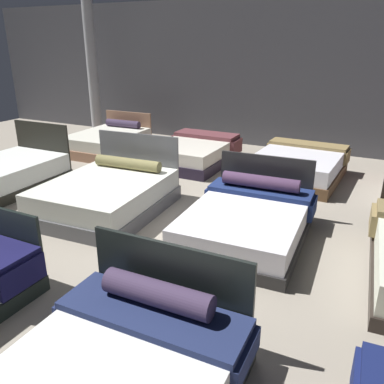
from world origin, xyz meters
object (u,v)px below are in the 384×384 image
object	(u,v)px
bed_6	(247,221)
bed_5	(108,195)
bed_4	(6,174)
support_pillar	(92,71)
bed_9	(194,153)
bed_2	(114,380)
bed_8	(108,142)
bed_10	(298,166)

from	to	relation	value
bed_6	bed_5	bearing A→B (deg)	-179.73
bed_4	bed_6	world-z (taller)	bed_4
support_pillar	bed_9	bearing A→B (deg)	-19.37
bed_2	bed_8	world-z (taller)	bed_2
bed_2	bed_10	xyz separation A→B (m)	(0.03, 5.77, 0.03)
bed_9	bed_10	xyz separation A→B (m)	(2.24, -0.00, 0.01)
bed_9	support_pillar	size ratio (longest dim) A/B	0.56
support_pillar	bed_2	bearing A→B (deg)	-50.00
support_pillar	bed_4	bearing A→B (deg)	-72.18
bed_5	support_pillar	bearing A→B (deg)	127.58
bed_5	bed_10	bearing A→B (deg)	48.41
bed_6	bed_8	world-z (taller)	bed_6
bed_10	support_pillar	bearing A→B (deg)	170.19
support_pillar	bed_6	bearing A→B (deg)	-34.83
support_pillar	bed_10	bearing A→B (deg)	-12.42
bed_5	support_pillar	distance (m)	5.80
bed_4	bed_5	size ratio (longest dim) A/B	0.93
bed_9	bed_4	bearing A→B (deg)	-129.15
bed_2	bed_4	xyz separation A→B (m)	(-4.60, 2.90, 0.03)
bed_4	bed_5	bearing A→B (deg)	-2.02
bed_4	bed_9	world-z (taller)	bed_4
bed_8	bed_9	distance (m)	2.33
bed_5	bed_2	bearing A→B (deg)	-54.77
support_pillar	bed_8	bearing A→B (deg)	-43.10
bed_2	bed_10	world-z (taller)	bed_2
bed_2	support_pillar	xyz separation A→B (m)	(-5.95, 7.09, 1.53)
bed_2	bed_4	bearing A→B (deg)	146.78
bed_10	support_pillar	xyz separation A→B (m)	(-5.97, 1.32, 1.50)
bed_4	bed_2	bearing A→B (deg)	-33.15
bed_10	bed_9	bearing A→B (deg)	-177.46
bed_9	bed_10	bearing A→B (deg)	0.43
bed_8	bed_10	size ratio (longest dim) A/B	0.99
bed_5	bed_9	xyz separation A→B (m)	(0.06, 2.92, -0.02)
bed_4	support_pillar	distance (m)	4.65
bed_9	bed_10	world-z (taller)	bed_10
bed_6	bed_10	distance (m)	2.81
bed_9	bed_6	bearing A→B (deg)	-51.56
bed_6	support_pillar	world-z (taller)	support_pillar
bed_6	bed_9	size ratio (longest dim) A/B	1.06
bed_2	bed_8	bearing A→B (deg)	127.16
bed_10	support_pillar	distance (m)	6.30
bed_8	bed_9	world-z (taller)	bed_8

